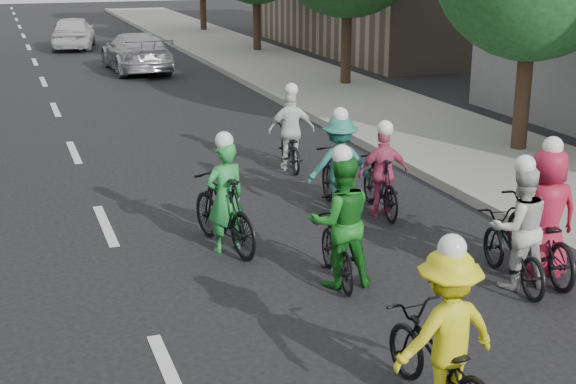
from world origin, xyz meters
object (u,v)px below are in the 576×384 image
cyclist_1 (339,232)px  cyclist_4 (542,227)px  cyclist_2 (443,347)px  cyclist_6 (516,240)px  cyclist_8 (290,140)px  cyclist_7 (338,172)px  follow_car_trail (73,32)px  follow_car_lead (136,52)px  cyclist_5 (224,207)px  cyclist_3 (382,180)px

cyclist_1 → cyclist_4: 2.72m
cyclist_2 → cyclist_1: bearing=-100.2°
cyclist_6 → cyclist_2: bearing=52.0°
cyclist_8 → cyclist_4: bearing=110.1°
cyclist_7 → follow_car_trail: cyclist_7 is taller
cyclist_4 → cyclist_6: cyclist_4 is taller
cyclist_8 → follow_car_lead: bearing=-79.2°
follow_car_lead → cyclist_4: bearing=93.8°
cyclist_1 → cyclist_7: cyclist_1 is taller
cyclist_5 → cyclist_6: (3.16, -2.51, -0.01)m
cyclist_8 → follow_car_lead: 14.05m
cyclist_2 → cyclist_4: (2.92, 2.44, 0.01)m
cyclist_4 → follow_car_trail: cyclist_4 is taller
cyclist_4 → cyclist_8: bearing=-67.5°
cyclist_4 → cyclist_7: 3.66m
cyclist_4 → cyclist_5: bearing=-21.5°
cyclist_5 → cyclist_7: cyclist_7 is taller
cyclist_3 → follow_car_lead: (-1.06, 17.21, 0.09)m
cyclist_8 → cyclist_7: bearing=94.3°
cyclist_1 → cyclist_8: size_ratio=1.09×
cyclist_4 → cyclist_7: size_ratio=1.12×
cyclist_4 → cyclist_5: size_ratio=1.05×
follow_car_lead → follow_car_trail: follow_car_trail is taller
cyclist_3 → cyclist_5: cyclist_5 is taller
cyclist_1 → cyclist_5: 2.00m
follow_car_trail → cyclist_1: bearing=101.7°
cyclist_7 → follow_car_trail: 24.49m
cyclist_8 → cyclist_6: bearing=105.0°
cyclist_7 → follow_car_lead: size_ratio=0.39×
cyclist_3 → follow_car_lead: cyclist_3 is taller
cyclist_6 → follow_car_trail: cyclist_6 is taller
cyclist_5 → follow_car_trail: bearing=-102.6°
cyclist_1 → cyclist_2: cyclist_1 is taller
cyclist_3 → cyclist_8: size_ratio=0.97×
follow_car_lead → follow_car_trail: (-1.41, 7.58, 0.02)m
cyclist_2 → follow_car_lead: cyclist_2 is taller
cyclist_1 → cyclist_3: bearing=-119.0°
cyclist_5 → cyclist_6: 4.03m
cyclist_6 → cyclist_8: bearing=-74.6°
cyclist_1 → cyclist_5: (-1.05, 1.70, -0.08)m
cyclist_1 → follow_car_lead: bearing=-84.3°
cyclist_4 → cyclist_7: bearing=-55.4°
cyclist_2 → cyclist_8: size_ratio=1.04×
cyclist_4 → cyclist_6: (-0.54, -0.19, -0.04)m
cyclist_4 → cyclist_5: cyclist_4 is taller
cyclist_1 → cyclist_2: (-0.28, -3.06, -0.06)m
cyclist_7 → cyclist_8: 2.82m
cyclist_3 → cyclist_2: bearing=75.8°
cyclist_6 → cyclist_8: 6.38m
cyclist_7 → follow_car_lead: cyclist_7 is taller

